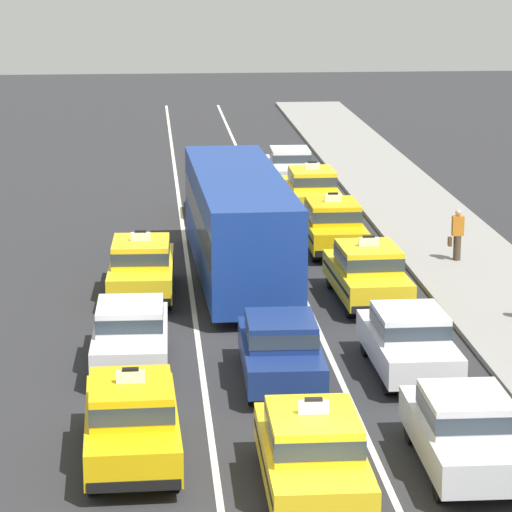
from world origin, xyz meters
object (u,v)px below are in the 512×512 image
taxi_center_fourth (219,192)px  pedestrian_mid_block (457,235)px  taxi_left_nearest (132,419)px  taxi_right_third (367,272)px  sedan_right_second (409,339)px  sedan_center_second (281,348)px  sedan_right_sixth (290,166)px  sedan_right_nearest (464,429)px  taxi_right_fourth (332,224)px  sedan_left_second (131,332)px  taxi_left_third (141,266)px  bus_center_third (238,220)px  taxi_center_nearest (312,452)px  taxi_right_fifth (312,189)px

taxi_center_fourth → pedestrian_mid_block: taxi_center_fourth is taller
taxi_left_nearest → taxi_right_third: bearing=59.5°
sedan_right_second → pedestrian_mid_block: size_ratio=2.65×
sedan_center_second → pedestrian_mid_block: bearing=58.2°
sedan_right_sixth → sedan_right_second: bearing=-89.6°
sedan_center_second → sedan_right_nearest: (3.01, -5.39, 0.00)m
taxi_left_nearest → taxi_right_fourth: same height
sedan_left_second → sedan_center_second: bearing=-23.3°
taxi_left_third → sedan_right_second: taxi_left_third is taller
taxi_left_third → taxi_center_fourth: size_ratio=1.01×
sedan_right_nearest → sedan_right_second: same height
taxi_left_nearest → sedan_right_second: (6.46, 4.80, -0.03)m
taxi_center_fourth → taxi_right_fourth: bearing=-59.9°
taxi_right_fourth → sedan_right_sixth: 11.69m
taxi_left_nearest → sedan_right_nearest: taxi_left_nearest is taller
bus_center_third → taxi_right_third: size_ratio=2.44×
sedan_left_second → pedestrian_mid_block: bearing=42.5°
taxi_left_nearest → taxi_left_third: same height
sedan_right_sixth → pedestrian_mid_block: (3.77, -13.96, 0.12)m
taxi_center_nearest → sedan_right_nearest: taxi_center_nearest is taller
taxi_right_fourth → taxi_center_nearest: bearing=-99.1°
taxi_center_nearest → pedestrian_mid_block: size_ratio=2.81×
taxi_right_third → taxi_left_third: bearing=169.4°
bus_center_third → sedan_right_nearest: size_ratio=2.61×
taxi_center_fourth → taxi_right_third: same height
taxi_center_nearest → sedan_right_nearest: 3.23m
bus_center_third → taxi_right_fifth: (3.44, 9.72, -0.94)m
sedan_left_second → sedan_right_sixth: same height
taxi_center_fourth → taxi_right_third: (3.51, -12.24, 0.00)m
taxi_center_fourth → sedan_left_second: bearing=-100.1°
sedan_center_second → sedan_right_nearest: bearing=-60.8°
sedan_left_second → taxi_right_fourth: size_ratio=0.95×
sedan_right_sixth → sedan_right_nearest: bearing=-89.8°
sedan_left_second → sedan_right_second: (6.54, -1.09, 0.00)m
sedan_right_nearest → taxi_right_third: 12.06m
pedestrian_mid_block → sedan_right_nearest: bearing=-102.8°
taxi_left_third → bus_center_third: 3.48m
sedan_right_second → taxi_right_third: size_ratio=0.94×
sedan_center_second → taxi_right_fifth: 19.51m
sedan_right_second → taxi_right_third: (0.07, 6.28, 0.03)m
bus_center_third → taxi_right_fifth: bus_center_third is taller
taxi_center_fourth → bus_center_third: bearing=-89.6°
bus_center_third → taxi_right_third: 4.57m
sedan_center_second → bus_center_third: bearing=91.8°
taxi_center_fourth → taxi_right_third: 12.74m
taxi_right_third → taxi_right_fifth: same height
taxi_right_fifth → taxi_right_third: bearing=-90.0°
taxi_left_nearest → taxi_left_third: size_ratio=1.00×
taxi_right_fifth → taxi_right_fourth: bearing=-90.9°
taxi_left_third → sedan_right_nearest: size_ratio=1.07×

